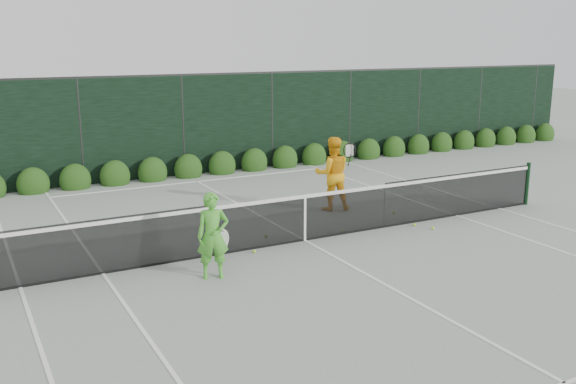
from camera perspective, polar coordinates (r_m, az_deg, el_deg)
ground at (r=13.29m, az=1.50°, el=-4.35°), size 80.00×80.00×0.00m
tennis_net at (r=13.13m, az=1.42°, el=-2.16°), size 12.90×0.10×1.07m
player_woman at (r=11.14m, az=-6.68°, el=-3.89°), size 0.67×0.50×1.52m
player_man at (r=15.52m, az=3.97°, el=1.64°), size 1.05×0.94×1.79m
court_lines at (r=13.29m, az=1.50°, el=-4.33°), size 11.03×23.83×0.01m
windscreen_fence at (r=10.70m, az=8.71°, el=-0.49°), size 32.00×21.07×3.06m
hedge_row at (r=19.58m, az=-8.85°, el=2.01°), size 31.66×0.65×0.94m
tennis_balls at (r=13.72m, az=4.31°, el=-3.67°), size 4.90×1.51×0.07m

